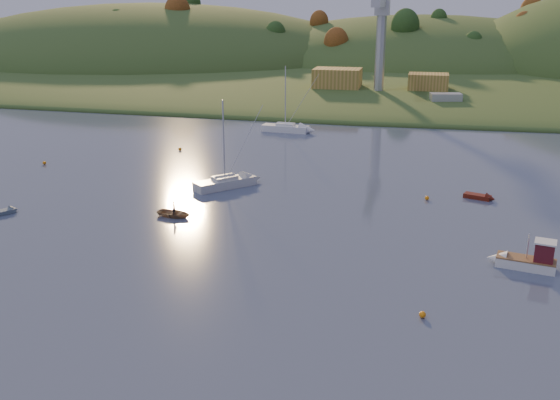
% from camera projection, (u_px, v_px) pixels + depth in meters
% --- Properties ---
extents(far_shore, '(620.00, 220.00, 1.50)m').
position_uv_depth(far_shore, '(396.00, 61.00, 246.45)').
color(far_shore, '#355321').
rests_on(far_shore, ground).
extents(shore_slope, '(640.00, 150.00, 7.00)m').
position_uv_depth(shore_slope, '(384.00, 80.00, 186.14)').
color(shore_slope, '#355321').
rests_on(shore_slope, ground).
extents(hill_left_far, '(120.00, 100.00, 32.00)m').
position_uv_depth(hill_left_far, '(16.00, 56.00, 267.38)').
color(hill_left_far, '#355321').
rests_on(hill_left_far, ground).
extents(hill_left, '(170.00, 140.00, 44.00)m').
position_uv_depth(hill_left, '(153.00, 63.00, 238.22)').
color(hill_left, '#355321').
rests_on(hill_left, ground).
extents(hill_center, '(140.00, 120.00, 36.00)m').
position_uv_depth(hill_center, '(421.00, 66.00, 225.71)').
color(hill_center, '#355321').
rests_on(hill_center, ground).
extents(hillside_trees, '(280.00, 50.00, 32.00)m').
position_uv_depth(hillside_trees, '(388.00, 73.00, 204.70)').
color(hillside_trees, '#224418').
rests_on(hillside_trees, ground).
extents(wharf, '(42.00, 16.00, 2.40)m').
position_uv_depth(wharf, '(392.00, 96.00, 144.80)').
color(wharf, slate).
rests_on(wharf, ground).
extents(shed_west, '(11.00, 8.00, 4.80)m').
position_uv_depth(shed_west, '(337.00, 79.00, 147.47)').
color(shed_west, olive).
rests_on(shed_west, wharf).
extents(shed_east, '(9.00, 7.00, 4.00)m').
position_uv_depth(shed_east, '(428.00, 82.00, 143.94)').
color(shed_east, olive).
rests_on(shed_east, wharf).
extents(dock_crane, '(3.20, 28.00, 20.30)m').
position_uv_depth(dock_crane, '(381.00, 26.00, 137.26)').
color(dock_crane, '#B7B7BC').
rests_on(dock_crane, wharf).
extents(fishing_boat, '(5.96, 2.91, 3.65)m').
position_uv_depth(fishing_boat, '(522.00, 259.00, 54.14)').
color(fishing_boat, white).
rests_on(fishing_boat, ground).
extents(sailboat_near, '(7.10, 7.43, 10.97)m').
position_uv_depth(sailboat_near, '(225.00, 182.00, 77.60)').
color(sailboat_near, silver).
rests_on(sailboat_near, ground).
extents(sailboat_far, '(8.55, 3.35, 11.57)m').
position_uv_depth(sailboat_far, '(285.00, 128.00, 111.12)').
color(sailboat_far, white).
rests_on(sailboat_far, ground).
extents(canoe, '(4.21, 3.27, 0.80)m').
position_uv_depth(canoe, '(174.00, 213.00, 67.15)').
color(canoe, '#8C6E4D').
rests_on(canoe, ground).
extents(paddler, '(0.45, 0.61, 1.55)m').
position_uv_depth(paddler, '(174.00, 210.00, 67.03)').
color(paddler, black).
rests_on(paddler, ground).
extents(red_tender, '(3.80, 2.39, 1.23)m').
position_uv_depth(red_tender, '(483.00, 197.00, 73.04)').
color(red_tender, '#59180C').
rests_on(red_tender, ground).
extents(grey_dinghy, '(2.48, 3.14, 1.12)m').
position_uv_depth(grey_dinghy, '(8.00, 211.00, 68.35)').
color(grey_dinghy, slate).
rests_on(grey_dinghy, ground).
extents(work_vessel, '(15.60, 8.01, 3.82)m').
position_uv_depth(work_vessel, '(445.00, 105.00, 131.62)').
color(work_vessel, slate).
rests_on(work_vessel, ground).
extents(buoy_0, '(0.50, 0.50, 0.50)m').
position_uv_depth(buoy_0, '(422.00, 315.00, 45.66)').
color(buoy_0, orange).
rests_on(buoy_0, ground).
extents(buoy_1, '(0.50, 0.50, 0.50)m').
position_uv_depth(buoy_1, '(427.00, 198.00, 72.85)').
color(buoy_1, orange).
rests_on(buoy_1, ground).
extents(buoy_2, '(0.50, 0.50, 0.50)m').
position_uv_depth(buoy_2, '(44.00, 163.00, 88.79)').
color(buoy_2, orange).
rests_on(buoy_2, ground).
extents(buoy_3, '(0.50, 0.50, 0.50)m').
position_uv_depth(buoy_3, '(180.00, 149.00, 97.08)').
color(buoy_3, orange).
rests_on(buoy_3, ground).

